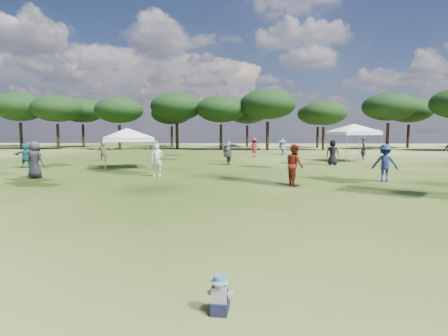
# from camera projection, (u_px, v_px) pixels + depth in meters

# --- Properties ---
(tree_line) EXTENTS (108.78, 17.63, 7.77)m
(tree_line) POSITION_uv_depth(u_px,v_px,m) (260.00, 108.00, 49.44)
(tree_line) COLOR black
(tree_line) RESTS_ON ground
(tent_left) EXTENTS (5.74, 5.74, 2.86)m
(tent_left) POSITION_uv_depth(u_px,v_px,m) (128.00, 130.00, 23.90)
(tent_left) COLOR gray
(tent_left) RESTS_ON ground
(tent_right) EXTENTS (5.90, 5.90, 3.24)m
(tent_right) POSITION_uv_depth(u_px,v_px,m) (354.00, 125.00, 29.03)
(tent_right) COLOR gray
(tent_right) RESTS_ON ground
(toddler) EXTENTS (0.35, 0.39, 0.51)m
(toddler) POSITION_uv_depth(u_px,v_px,m) (220.00, 296.00, 4.89)
(toddler) COLOR black
(toddler) RESTS_ON ground
(festival_crowd) EXTENTS (30.29, 22.98, 1.89)m
(festival_crowd) POSITION_uv_depth(u_px,v_px,m) (242.00, 152.00, 26.74)
(festival_crowd) COLOR #2A5C7E
(festival_crowd) RESTS_ON ground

